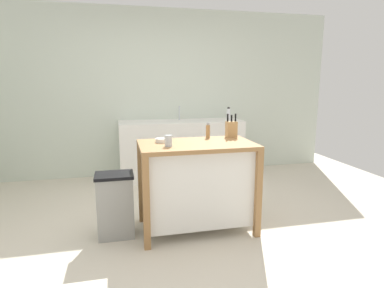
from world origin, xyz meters
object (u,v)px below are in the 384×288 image
kitchen_island (197,181)px  bottle_hand_soap (228,114)px  drinking_cup (168,141)px  knife_block (231,129)px  bowl_ceramic_small (162,140)px  trash_bin (115,205)px  sink_faucet (179,113)px  pepper_grinder (208,131)px

kitchen_island → bottle_hand_soap: (1.00, 1.91, 0.48)m
drinking_cup → knife_block: bearing=24.9°
kitchen_island → bowl_ceramic_small: bearing=161.2°
kitchen_island → bowl_ceramic_small: 0.54m
kitchen_island → trash_bin: bearing=178.2°
kitchen_island → knife_block: (0.44, 0.23, 0.49)m
kitchen_island → trash_bin: (-0.80, 0.02, -0.19)m
sink_faucet → pepper_grinder: bearing=-90.8°
pepper_grinder → bowl_ceramic_small: bearing=-164.0°
kitchen_island → drinking_cup: size_ratio=10.61×
trash_bin → sink_faucet: size_ratio=2.86×
knife_block → kitchen_island: bearing=-152.3°
pepper_grinder → trash_bin: bearing=-166.7°
bowl_ceramic_small → trash_bin: (-0.48, -0.09, -0.60)m
kitchen_island → bowl_ceramic_small: bowl_ceramic_small is taller
kitchen_island → drinking_cup: bearing=-159.5°
knife_block → drinking_cup: 0.82m
trash_bin → sink_faucet: bearing=62.7°
kitchen_island → sink_faucet: (0.21, 1.99, 0.50)m
trash_bin → bowl_ceramic_small: bearing=10.3°
sink_faucet → bottle_hand_soap: size_ratio=1.14×
knife_block → bottle_hand_soap: 1.77m
bowl_ceramic_small → pepper_grinder: size_ratio=0.80×
sink_faucet → bottle_hand_soap: 0.80m
bowl_ceramic_small → drinking_cup: (0.03, -0.22, 0.03)m
drinking_cup → sink_faucet: 2.16m
bowl_ceramic_small → drinking_cup: 0.23m
knife_block → sink_faucet: bearing=97.5°
bowl_ceramic_small → pepper_grinder: (0.52, 0.15, 0.06)m
pepper_grinder → sink_faucet: (0.02, 1.73, 0.02)m
pepper_grinder → knife_block: bearing=-6.0°
kitchen_island → sink_faucet: size_ratio=5.12×
bottle_hand_soap → drinking_cup: bearing=-122.8°
knife_block → bowl_ceramic_small: 0.78m
drinking_cup → sink_faucet: (0.51, 2.10, 0.05)m
trash_bin → bottle_hand_soap: size_ratio=3.26×
bottle_hand_soap → trash_bin: bearing=-133.8°
bowl_ceramic_small → knife_block: bearing=8.9°
knife_block → pepper_grinder: bearing=174.0°
knife_block → sink_faucet: 1.77m
drinking_cup → pepper_grinder: pepper_grinder is taller
knife_block → trash_bin: size_ratio=0.40×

